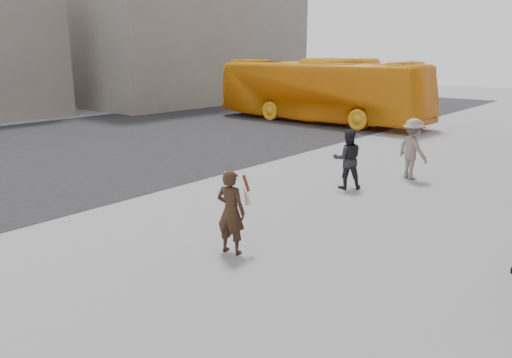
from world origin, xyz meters
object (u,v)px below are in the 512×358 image
Objects in this scene: pedestrian_a at (347,159)px; pedestrian_b at (413,149)px; woman at (231,211)px; bus at (319,90)px.

pedestrian_b is (0.95, 2.22, 0.07)m from pedestrian_a.
woman is at bearing 56.32° from pedestrian_a.
woman is at bearing 116.73° from pedestrian_b.
pedestrian_a is (-0.65, 5.49, 0.00)m from woman.
pedestrian_a is 0.92× the size of pedestrian_b.
pedestrian_b is at bearing -153.60° from pedestrian_a.
bus is 7.26× the size of pedestrian_a.
pedestrian_a reaches higher than woman.
woman is 0.13× the size of bus.
woman is 7.72m from pedestrian_b.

